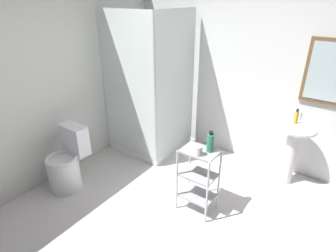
{
  "coord_description": "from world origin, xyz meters",
  "views": [
    {
      "loc": [
        1.1,
        -1.65,
        2.15
      ],
      "look_at": [
        -0.39,
        0.45,
        0.91
      ],
      "focal_mm": 29.27,
      "sensor_mm": 36.0,
      "label": 1
    }
  ],
  "objects": [
    {
      "name": "ground_plane",
      "position": [
        0.0,
        0.0,
        -0.01
      ],
      "size": [
        4.2,
        4.2,
        0.02
      ],
      "primitive_type": "cube",
      "color": "silver"
    },
    {
      "name": "wall_back",
      "position": [
        0.01,
        1.85,
        1.25
      ],
      "size": [
        4.2,
        0.14,
        2.5
      ],
      "color": "silver",
      "rests_on": "ground_plane"
    },
    {
      "name": "wall_left",
      "position": [
        -1.85,
        0.0,
        1.25
      ],
      "size": [
        0.1,
        4.2,
        2.5
      ],
      "primitive_type": "cube",
      "color": "silver",
      "rests_on": "ground_plane"
    },
    {
      "name": "shower_stall",
      "position": [
        -1.21,
        1.18,
        0.46
      ],
      "size": [
        0.92,
        0.92,
        2.0
      ],
      "color": "white",
      "rests_on": "ground_plane"
    },
    {
      "name": "pedestal_sink",
      "position": [
        0.67,
        1.52,
        0.58
      ],
      "size": [
        0.46,
        0.37,
        0.81
      ],
      "color": "white",
      "rests_on": "ground_plane"
    },
    {
      "name": "sink_faucet",
      "position": [
        0.67,
        1.64,
        0.86
      ],
      "size": [
        0.03,
        0.03,
        0.1
      ],
      "primitive_type": "cylinder",
      "color": "silver",
      "rests_on": "pedestal_sink"
    },
    {
      "name": "toilet",
      "position": [
        -1.48,
        -0.11,
        0.31
      ],
      "size": [
        0.37,
        0.49,
        0.76
      ],
      "color": "white",
      "rests_on": "ground_plane"
    },
    {
      "name": "storage_cart",
      "position": [
        -0.0,
        0.45,
        0.44
      ],
      "size": [
        0.38,
        0.28,
        0.74
      ],
      "color": "silver",
      "rests_on": "ground_plane"
    },
    {
      "name": "hand_soap_bottle",
      "position": [
        0.64,
        1.52,
        0.89
      ],
      "size": [
        0.05,
        0.05,
        0.18
      ],
      "color": "gold",
      "rests_on": "pedestal_sink"
    },
    {
      "name": "body_wash_bottle_green",
      "position": [
        0.08,
        0.5,
        0.84
      ],
      "size": [
        0.07,
        0.07,
        0.22
      ],
      "color": "#308A5C",
      "rests_on": "storage_cart"
    },
    {
      "name": "rinse_cup",
      "position": [
        0.03,
        0.37,
        0.79
      ],
      "size": [
        0.08,
        0.08,
        0.1
      ],
      "primitive_type": "cylinder",
      "color": "silver",
      "rests_on": "storage_cart"
    }
  ]
}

